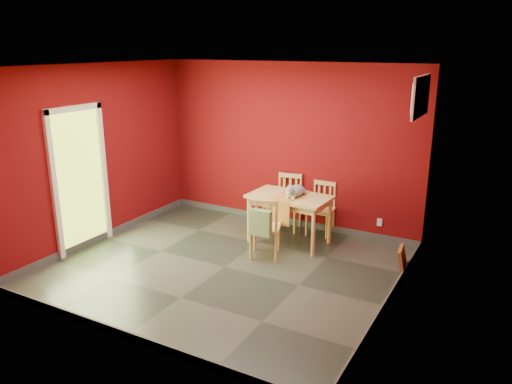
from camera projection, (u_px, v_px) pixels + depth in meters
The scene contains 13 objects.
ground at pixel (225, 267), 6.90m from camera, with size 4.50×4.50×0.00m, color #2D342D.
room_shell at pixel (224, 264), 6.88m from camera, with size 4.50×4.50×4.50m.
doorway at pixel (79, 175), 7.27m from camera, with size 0.06×1.01×2.13m.
window at pixel (421, 96), 6.04m from camera, with size 0.05×0.90×0.50m.
outlet_plate at pixel (380, 222), 7.74m from camera, with size 0.08×0.01×0.12m, color silver.
dining_table at pixel (289, 201), 7.57m from camera, with size 1.25×0.77×0.76m.
table_runner at pixel (286, 201), 7.46m from camera, with size 0.38×0.73×0.36m.
chair_far_left at pixel (288, 201), 8.23m from camera, with size 0.49×0.49×0.91m.
chair_far_right at pixel (321, 208), 8.02m from camera, with size 0.41×0.41×0.85m.
chair_near at pixel (265, 227), 7.11m from camera, with size 0.54×0.54×0.90m.
tote_bag at pixel (261, 223), 6.87m from camera, with size 0.31×0.19×0.44m.
cat at pixel (296, 189), 7.48m from camera, with size 0.25×0.47×0.23m, color slate, non-canonical shape.
picture_frame at pixel (402, 260), 6.68m from camera, with size 0.16×0.37×0.36m.
Camera 1 is at (3.42, -5.33, 2.96)m, focal length 35.00 mm.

